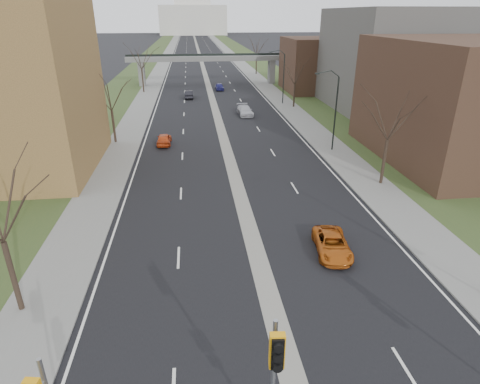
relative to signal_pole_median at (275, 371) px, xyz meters
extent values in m
cube|color=black|center=(1.51, 150.90, -3.97)|extent=(20.00, 600.00, 0.01)
cube|color=gray|center=(1.51, 150.90, -3.98)|extent=(1.20, 600.00, 0.02)
cube|color=gray|center=(13.51, 150.90, -3.92)|extent=(4.00, 600.00, 0.12)
cube|color=gray|center=(-10.49, 150.90, -3.92)|extent=(4.00, 600.00, 0.12)
cube|color=#2D4620|center=(19.51, 150.90, -3.93)|extent=(8.00, 600.00, 0.10)
cube|color=#2D4620|center=(-16.49, 150.90, -3.93)|extent=(8.00, 600.00, 0.10)
cube|color=#44301F|center=(25.51, 28.90, 2.02)|extent=(16.00, 20.00, 12.00)
cube|color=#5B5953|center=(29.51, 52.90, 3.52)|extent=(18.00, 22.00, 15.00)
cube|color=#44301F|center=(23.51, 70.90, 1.02)|extent=(14.00, 14.00, 10.00)
cube|color=slate|center=(-12.49, 80.90, -1.48)|extent=(1.20, 2.50, 5.00)
cube|color=slate|center=(15.51, 80.90, -1.48)|extent=(1.20, 2.50, 5.00)
cube|color=slate|center=(1.51, 80.90, 1.52)|extent=(34.00, 3.00, 1.00)
cube|color=black|center=(1.51, 80.90, 2.22)|extent=(34.00, 0.15, 0.50)
cube|color=silver|center=(1.51, 320.90, 6.02)|extent=(48.00, 42.00, 20.00)
cube|color=silver|center=(1.51, 320.90, 18.02)|extent=(26.00, 26.00, 5.00)
cylinder|color=black|center=(13.31, 32.90, 0.14)|extent=(0.16, 0.16, 8.00)
cube|color=black|center=(11.01, 32.90, 4.49)|extent=(0.45, 0.18, 0.14)
cylinder|color=black|center=(13.31, 58.90, 0.14)|extent=(0.16, 0.16, 8.00)
cube|color=black|center=(11.01, 58.90, 4.49)|extent=(0.45, 0.18, 0.14)
cylinder|color=#382B21|center=(-11.49, 8.90, -1.86)|extent=(0.28, 0.28, 4.00)
cylinder|color=#382B21|center=(-11.49, 38.90, -1.98)|extent=(0.28, 0.28, 3.75)
cylinder|color=#382B21|center=(-11.49, 72.90, -1.73)|extent=(0.28, 0.28, 4.25)
cylinder|color=#382B21|center=(14.51, 22.90, -1.86)|extent=(0.28, 0.28, 4.00)
cylinder|color=#382B21|center=(14.51, 55.90, -2.11)|extent=(0.28, 0.28, 3.50)
cylinder|color=#382B21|center=(14.51, 95.90, -1.73)|extent=(0.28, 0.28, 4.25)
cube|color=orange|center=(-0.02, -0.23, 1.07)|extent=(0.50, 0.48, 1.26)
imported|color=#CB4417|center=(-5.65, 37.45, -3.30)|extent=(1.66, 3.98, 1.34)
imported|color=black|center=(-2.65, 65.87, -3.28)|extent=(1.48, 4.22, 1.39)
imported|color=#B65413|center=(6.35, 12.35, -3.36)|extent=(2.57, 4.65, 1.23)
imported|color=#B1B2BA|center=(5.76, 51.24, -3.26)|extent=(2.29, 5.04, 1.43)
imported|color=navy|center=(3.51, 73.76, -3.30)|extent=(1.61, 3.99, 1.36)
camera|label=1|loc=(-2.16, -8.93, 10.16)|focal=30.00mm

